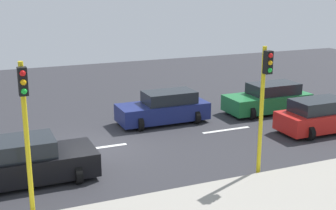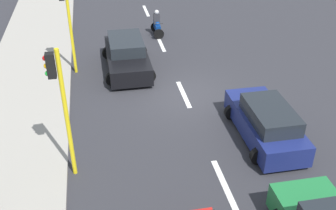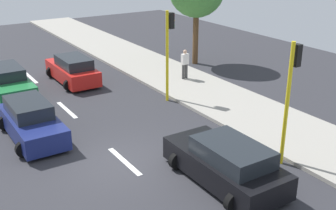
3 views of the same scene
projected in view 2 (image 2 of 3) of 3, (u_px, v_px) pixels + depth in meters
name	position (u px, v px, depth m)	size (l,w,h in m)	color
ground_plane	(184.00, 95.00, 18.17)	(40.00, 60.00, 0.10)	#2D2D33
sidewalk	(21.00, 108.00, 16.98)	(4.00, 60.00, 0.15)	#9E998E
lane_stripe_far_north	(146.00, 11.00, 28.22)	(0.20, 2.40, 0.01)	white
lane_stripe_north	(161.00, 43.00, 23.18)	(0.20, 2.40, 0.01)	white
lane_stripe_mid	(184.00, 94.00, 18.14)	(0.20, 2.40, 0.01)	white
lane_stripe_south	(224.00, 184.00, 13.09)	(0.20, 2.40, 0.01)	white
car_black	(127.00, 56.00, 20.01)	(2.37, 4.57, 1.52)	black
car_dark_blue	(266.00, 123.00, 14.89)	(2.14, 4.33, 1.52)	navy
motorcycle	(157.00, 25.00, 23.97)	(0.60, 1.30, 1.53)	black
traffic_light_corner	(60.00, 98.00, 12.05)	(0.49, 0.24, 4.50)	yellow
traffic_light_midblock	(67.00, 15.00, 18.52)	(0.49, 0.24, 4.50)	yellow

